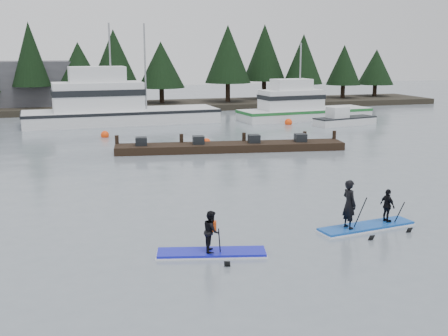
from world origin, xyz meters
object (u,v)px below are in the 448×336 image
object	(u,v)px
fishing_boat_large	(116,115)
paddleboard_duo	(365,213)
paddleboard_solo	(212,241)
fishing_boat_medium	(301,114)
floating_dock	(230,147)

from	to	relation	value
fishing_boat_large	paddleboard_duo	xyz separation A→B (m)	(5.31, -31.35, -0.11)
fishing_boat_large	paddleboard_solo	world-z (taller)	fishing_boat_large
fishing_boat_large	fishing_boat_medium	world-z (taller)	fishing_boat_large
fishing_boat_medium	floating_dock	bearing A→B (deg)	-134.77
paddleboard_solo	paddleboard_duo	size ratio (longest dim) A/B	0.92
paddleboard_solo	paddleboard_duo	xyz separation A→B (m)	(5.85, 0.91, 0.14)
fishing_boat_large	floating_dock	size ratio (longest dim) A/B	1.15
fishing_boat_medium	paddleboard_duo	size ratio (longest dim) A/B	3.32
paddleboard_solo	fishing_boat_medium	bearing A→B (deg)	74.78
floating_dock	paddleboard_duo	distance (m)	16.19
paddleboard_solo	paddleboard_duo	world-z (taller)	paddleboard_duo
fishing_boat_medium	floating_dock	distance (m)	17.16
fishing_boat_large	floating_dock	bearing A→B (deg)	-72.37
fishing_boat_medium	paddleboard_solo	bearing A→B (deg)	-124.46
fishing_boat_large	paddleboard_solo	bearing A→B (deg)	-93.02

